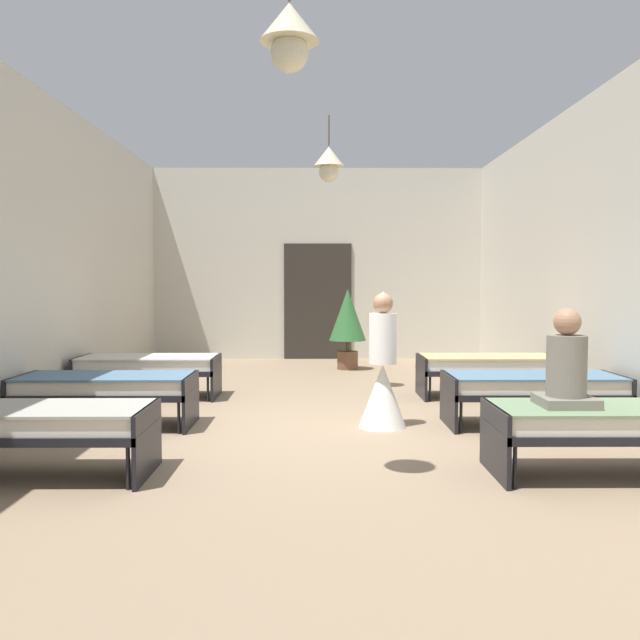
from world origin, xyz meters
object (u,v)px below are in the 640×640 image
Objects in this scene: bed_right_row_1 at (533,387)px; potted_plant at (348,319)px; patient_seated_primary at (566,370)px; bed_left_row_0 at (33,423)px; bed_left_row_2 at (149,366)px; nurse_near_aisle at (383,379)px; bed_right_row_0 at (608,422)px; bed_left_row_1 at (106,387)px; bed_right_row_2 at (488,366)px.

bed_right_row_1 is 1.29× the size of potted_plant.
potted_plant is (-1.46, 6.82, 0.05)m from patient_seated_primary.
potted_plant reaches higher than patient_seated_primary.
bed_left_row_2 is (0.00, 3.80, 0.00)m from bed_left_row_0.
bed_left_row_0 is 3.56m from nurse_near_aisle.
bed_right_row_0 and bed_left_row_2 have the same top height.
bed_left_row_1 is 1.00× the size of bed_left_row_2.
bed_left_row_1 and bed_right_row_1 have the same top height.
bed_right_row_0 is 1.29× the size of potted_plant.
bed_left_row_0 is 1.00× the size of bed_left_row_1.
nurse_near_aisle is at bearing -178.71° from bed_right_row_1.
bed_left_row_2 is at bearing 180.00° from bed_right_row_2.
patient_seated_primary reaches higher than bed_left_row_0.
bed_left_row_0 is 1.90m from bed_left_row_1.
bed_left_row_1 is at bearing 157.98° from bed_right_row_0.
bed_right_row_1 is at bearing 90.00° from bed_right_row_0.
patient_seated_primary is (4.35, -1.89, 0.43)m from bed_left_row_1.
potted_plant is at bearing 67.05° from bed_left_row_0.
bed_left_row_0 is 4.70m from bed_right_row_0.
bed_left_row_1 is at bearing 180.00° from bed_right_row_1.
potted_plant is (-1.81, 4.93, 0.48)m from bed_right_row_1.
bed_left_row_2 is at bearing 90.00° from bed_left_row_1.
bed_left_row_0 is 5.07m from bed_right_row_1.
bed_left_row_2 is 5.79m from patient_seated_primary.
bed_left_row_2 is at bearing 138.90° from patient_seated_primary.
bed_right_row_0 is at bearing -22.02° from bed_left_row_1.
potted_plant is (-1.81, 6.83, 0.48)m from bed_right_row_0.
patient_seated_primary is (-0.35, 0.01, 0.43)m from bed_right_row_0.
bed_right_row_0 is at bearing 0.00° from bed_left_row_0.
potted_plant reaches higher than bed_right_row_1.
bed_left_row_0 is at bearing -179.91° from patient_seated_primary.
bed_left_row_1 is at bearing 86.25° from nurse_near_aisle.
potted_plant reaches higher than bed_left_row_0.
nurse_near_aisle reaches higher than bed_left_row_0.
patient_seated_primary is at bearing -41.10° from bed_left_row_2.
patient_seated_primary is (4.35, 0.01, 0.43)m from bed_left_row_0.
bed_right_row_1 is 5.07m from bed_left_row_2.
patient_seated_primary is at bearing -77.94° from potted_plant.
bed_left_row_1 is 1.00× the size of bed_right_row_1.
patient_seated_primary is (4.35, -3.79, 0.43)m from bed_left_row_2.
bed_right_row_1 is at bearing -22.02° from bed_left_row_2.
bed_left_row_2 is 4.21m from potted_plant.
bed_left_row_0 is 1.00× the size of bed_left_row_2.
bed_left_row_0 is at bearing -90.00° from bed_left_row_1.
bed_right_row_0 is 1.28× the size of nurse_near_aisle.
potted_plant reaches higher than bed_left_row_2.
bed_left_row_0 is 4.37m from patient_seated_primary.
bed_right_row_1 is (4.70, 1.90, 0.00)m from bed_left_row_0.
nurse_near_aisle reaches higher than bed_right_row_2.
bed_left_row_1 is at bearing 90.00° from bed_left_row_0.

